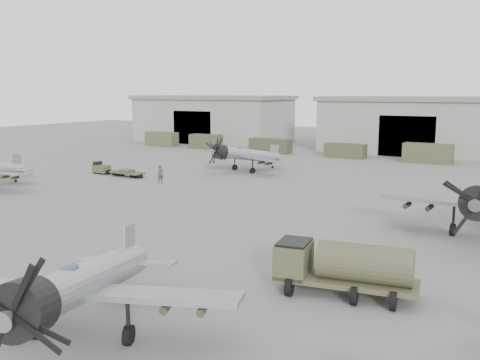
% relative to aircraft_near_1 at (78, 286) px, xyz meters
% --- Properties ---
extents(ground, '(220.00, 220.00, 0.00)m').
position_rel_aircraft_near_1_xyz_m(ground, '(-3.00, 10.69, -2.27)').
color(ground, slate).
rests_on(ground, ground).
extents(hangar_left, '(29.00, 14.80, 8.70)m').
position_rel_aircraft_near_1_xyz_m(hangar_left, '(-41.00, 72.65, 2.10)').
color(hangar_left, gray).
rests_on(hangar_left, ground).
extents(hangar_center, '(29.00, 14.80, 8.70)m').
position_rel_aircraft_near_1_xyz_m(hangar_center, '(-3.00, 72.65, 2.10)').
color(hangar_center, gray).
rests_on(hangar_center, ground).
extents(support_truck_0, '(5.88, 2.20, 2.43)m').
position_rel_aircraft_near_1_xyz_m(support_truck_0, '(-43.96, 60.69, -1.06)').
color(support_truck_0, '#444A30').
rests_on(support_truck_0, ground).
extents(support_truck_1, '(5.45, 2.20, 2.38)m').
position_rel_aircraft_near_1_xyz_m(support_truck_1, '(-34.66, 60.69, -1.08)').
color(support_truck_1, '#3F412A').
rests_on(support_truck_1, ground).
extents(support_truck_2, '(6.59, 2.20, 2.24)m').
position_rel_aircraft_near_1_xyz_m(support_truck_2, '(-22.55, 60.69, -1.15)').
color(support_truck_2, '#363C27').
rests_on(support_truck_2, ground).
extents(support_truck_3, '(5.82, 2.20, 2.03)m').
position_rel_aircraft_near_1_xyz_m(support_truck_3, '(-10.41, 60.69, -1.26)').
color(support_truck_3, '#403E29').
rests_on(support_truck_3, ground).
extents(support_truck_4, '(6.37, 2.20, 2.59)m').
position_rel_aircraft_near_1_xyz_m(support_truck_4, '(1.08, 60.69, -0.98)').
color(support_truck_4, '#45452D').
rests_on(support_truck_4, ground).
extents(aircraft_near_1, '(12.32, 11.14, 5.00)m').
position_rel_aircraft_near_1_xyz_m(aircraft_near_1, '(0.00, 0.00, 0.00)').
color(aircraft_near_1, '#93969B').
rests_on(aircraft_near_1, ground).
extents(aircraft_far_0, '(11.15, 10.08, 4.52)m').
position_rel_aircraft_near_1_xyz_m(aircraft_far_0, '(-16.47, 41.33, -0.22)').
color(aircraft_far_0, '#989AA0').
rests_on(aircraft_far_0, ground).
extents(fuel_tanker, '(6.87, 3.78, 2.55)m').
position_rel_aircraft_near_1_xyz_m(fuel_tanker, '(7.09, 9.74, -0.81)').
color(fuel_tanker, '#494630').
rests_on(fuel_tanker, ground).
extents(tug_trailer, '(7.22, 1.75, 1.44)m').
position_rel_aircraft_near_1_xyz_m(tug_trailer, '(-28.36, 31.59, -1.73)').
color(tug_trailer, '#3F422B').
rests_on(tug_trailer, ground).
extents(ground_crew, '(0.66, 0.81, 1.92)m').
position_rel_aircraft_near_1_xyz_m(ground_crew, '(-19.87, 29.97, -1.31)').
color(ground_crew, '#3B3F29').
rests_on(ground_crew, ground).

